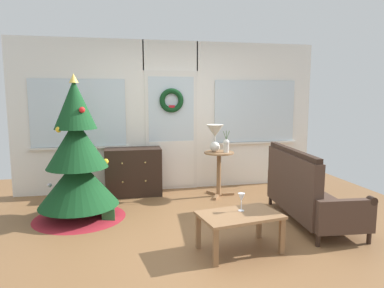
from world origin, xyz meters
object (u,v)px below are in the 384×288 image
Objects in this scene: christmas_tree at (77,164)px; table_lamp at (215,134)px; coffee_table at (240,219)px; wine_glass at (241,198)px; flower_vase at (226,145)px; side_table at (219,165)px; gift_box at (108,214)px; settee_sofa at (305,193)px; dresser_cabinet at (134,172)px.

table_lamp is at bearing 17.32° from christmas_tree.
wine_glass is at bearing 61.37° from coffee_table.
flower_vase is at bearing 77.52° from wine_glass.
flower_vase is at bearing -30.96° from side_table.
wine_glass reaches higher than gift_box.
table_lamp is 2.09m from gift_box.
table_lamp reaches higher than side_table.
settee_sofa is at bearing -12.80° from gift_box.
table_lamp reaches higher than gift_box.
table_lamp is 0.48× the size of coffee_table.
dresser_cabinet is 1.47m from table_lamp.
table_lamp is (-0.83, 1.40, 0.64)m from settee_sofa.
wine_glass is (-1.08, -0.56, 0.17)m from settee_sofa.
settee_sofa is 1.53m from flower_vase.
dresser_cabinet is at bearing 112.95° from coffee_table.
gift_box is at bearing -108.64° from dresser_cabinet.
coffee_table is at bearing -98.29° from table_lamp.
christmas_tree is 11.61× the size of gift_box.
christmas_tree reaches higher than coffee_table.
gift_box is (-0.38, -1.14, -0.31)m from dresser_cabinet.
side_table is (2.12, 0.60, -0.22)m from christmas_tree.
christmas_tree is 4.35× the size of table_lamp.
settee_sofa is 1.57m from side_table.
side_table is at bearing 79.87° from coffee_table.
coffee_table is at bearing -118.63° from wine_glass.
coffee_table is (-1.13, -0.65, -0.03)m from settee_sofa.
dresser_cabinet is (0.77, 0.95, -0.34)m from christmas_tree.
wine_glass is at bearing -152.42° from settee_sofa.
dresser_cabinet is 2.73m from settee_sofa.
table_lamp is at bearing 26.20° from gift_box.
christmas_tree is at bearing 154.34° from gift_box.
gift_box is (-1.74, -0.79, -0.43)m from side_table.
coffee_table is at bearing -100.13° from side_table.
table_lamp is (2.06, 0.64, 0.28)m from christmas_tree.
side_table is 0.50m from table_lamp.
coffee_table is (1.76, -1.40, -0.39)m from christmas_tree.
christmas_tree reaches higher than table_lamp.
settee_sofa is at bearing 27.58° from wine_glass.
dresser_cabinet is 2.56m from coffee_table.
flower_vase is 2.12× the size of gift_box.
gift_box is at bearing 138.58° from coffee_table.
wine_glass is at bearing -65.31° from dresser_cabinet.
wine_glass is (1.81, -1.32, -0.18)m from christmas_tree.
dresser_cabinet reaches higher than coffee_table.
settee_sofa is (2.89, -0.75, -0.35)m from christmas_tree.
settee_sofa reaches higher than dresser_cabinet.
dresser_cabinet is 5.49× the size of gift_box.
table_lamp is at bearing 146.31° from side_table.
flower_vase reaches higher than gift_box.
coffee_table is at bearing -150.04° from settee_sofa.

